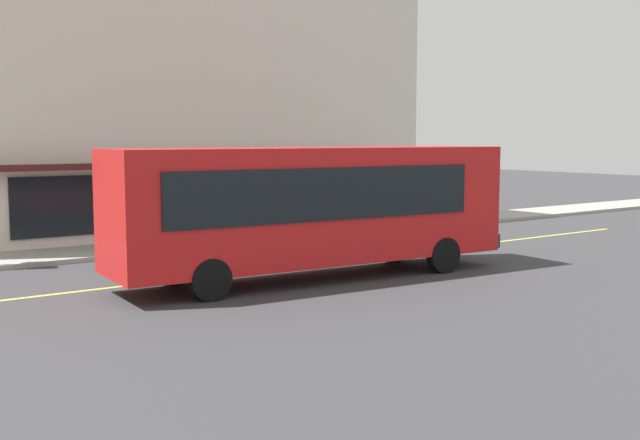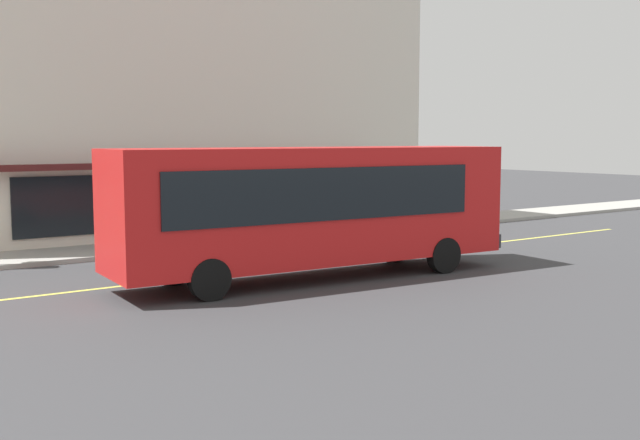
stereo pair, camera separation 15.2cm
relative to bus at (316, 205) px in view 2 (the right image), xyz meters
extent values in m
plane|color=#38383A|center=(-1.78, 1.98, -1.99)|extent=(120.00, 120.00, 0.00)
cube|color=#9E9B93|center=(-1.78, 7.57, -1.91)|extent=(80.00, 2.77, 0.15)
cube|color=#D8D14C|center=(-1.78, 1.98, -1.98)|extent=(36.00, 0.16, 0.01)
cube|color=silver|center=(0.97, 13.74, 3.08)|extent=(21.91, 9.56, 10.13)
cube|color=#4C1919|center=(0.97, 8.71, 0.81)|extent=(15.34, 0.70, 0.20)
cube|color=black|center=(0.97, 8.93, -0.49)|extent=(13.15, 0.08, 2.00)
cube|color=red|center=(-0.04, 0.00, 0.01)|extent=(11.15, 3.28, 3.00)
cube|color=black|center=(5.40, -0.39, 0.37)|extent=(0.27, 2.10, 1.80)
cube|color=black|center=(-0.25, 1.29, 0.37)|extent=(8.78, 0.69, 1.32)
cube|color=black|center=(-0.43, -1.24, 0.37)|extent=(8.78, 0.69, 1.32)
cube|color=#0CF259|center=(5.47, -0.39, 1.26)|extent=(0.22, 1.90, 0.36)
cube|color=#2D2D33|center=(5.50, -0.39, -1.24)|extent=(0.33, 2.41, 0.40)
cylinder|color=black|center=(3.55, 0.88, -1.49)|extent=(1.02, 0.37, 1.00)
cylinder|color=black|center=(3.39, -1.38, -1.49)|extent=(1.02, 0.37, 1.00)
cylinder|color=black|center=(-3.47, 1.38, -1.49)|extent=(1.02, 0.37, 1.00)
cylinder|color=black|center=(-3.63, -0.87, -1.49)|extent=(1.02, 0.37, 1.00)
cylinder|color=black|center=(5.77, 7.82, -1.41)|extent=(0.18, 0.18, 0.85)
cylinder|color=#594C47|center=(5.77, 7.82, -0.64)|extent=(0.34, 0.34, 0.68)
sphere|color=tan|center=(5.77, 7.82, -0.19)|extent=(0.24, 0.24, 0.24)
camera|label=1|loc=(-11.80, -16.49, 1.79)|focal=43.07mm
camera|label=2|loc=(-11.68, -16.58, 1.79)|focal=43.07mm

